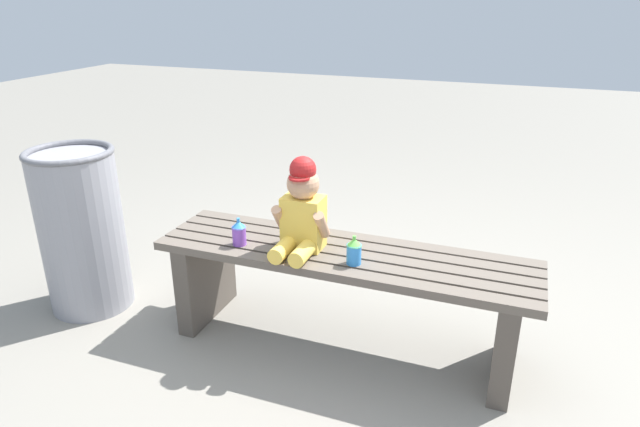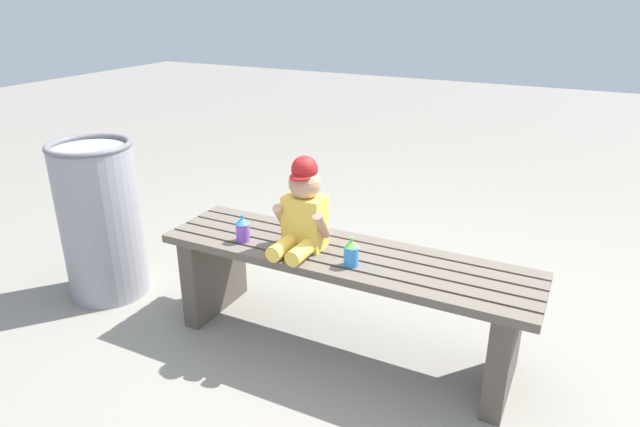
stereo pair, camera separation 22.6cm
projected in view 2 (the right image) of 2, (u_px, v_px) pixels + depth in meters
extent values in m
plane|color=gray|center=(342.00, 344.00, 2.51)|extent=(16.00, 16.00, 0.00)
cube|color=#60564C|center=(326.00, 273.00, 2.20)|extent=(1.62, 0.07, 0.04)
cube|color=#60564C|center=(335.00, 265.00, 2.27)|extent=(1.62, 0.07, 0.04)
cube|color=#60564C|center=(344.00, 256.00, 2.34)|extent=(1.62, 0.07, 0.04)
cube|color=#60564C|center=(352.00, 248.00, 2.41)|extent=(1.62, 0.07, 0.04)
cube|color=#60564C|center=(359.00, 241.00, 2.48)|extent=(1.62, 0.07, 0.04)
cube|color=#524941|center=(215.00, 270.00, 2.72)|extent=(0.08, 0.41, 0.43)
cube|color=#524941|center=(505.00, 346.00, 2.14)|extent=(0.08, 0.41, 0.43)
cube|color=#F2C64C|center=(305.00, 222.00, 2.35)|extent=(0.17, 0.12, 0.23)
sphere|color=tan|center=(305.00, 183.00, 2.29)|extent=(0.14, 0.14, 0.14)
cylinder|color=#B21E1E|center=(300.00, 177.00, 2.24)|extent=(0.09, 0.09, 0.01)
sphere|color=#B21E1E|center=(305.00, 169.00, 2.26)|extent=(0.11, 0.11, 0.11)
cylinder|color=#FED050|center=(282.00, 248.00, 2.30)|extent=(0.07, 0.16, 0.07)
cylinder|color=#FED050|center=(301.00, 252.00, 2.26)|extent=(0.07, 0.16, 0.07)
cylinder|color=tan|center=(283.00, 217.00, 2.36)|extent=(0.04, 0.12, 0.14)
cylinder|color=tan|center=(322.00, 225.00, 2.28)|extent=(0.04, 0.12, 0.14)
cylinder|color=#8C4CCC|center=(243.00, 232.00, 2.43)|extent=(0.06, 0.06, 0.08)
cone|color=#338CE5|center=(242.00, 221.00, 2.41)|extent=(0.06, 0.06, 0.03)
cylinder|color=#338CE5|center=(242.00, 217.00, 2.40)|extent=(0.01, 0.01, 0.02)
cylinder|color=#338CE5|center=(351.00, 256.00, 2.21)|extent=(0.06, 0.06, 0.08)
cone|color=#66CC4C|center=(352.00, 243.00, 2.19)|extent=(0.06, 0.06, 0.03)
cylinder|color=#66CC4C|center=(352.00, 239.00, 2.18)|extent=(0.01, 0.01, 0.02)
cylinder|color=gray|center=(101.00, 223.00, 2.81)|extent=(0.40, 0.40, 0.79)
torus|color=slate|center=(89.00, 145.00, 2.66)|extent=(0.41, 0.41, 0.03)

